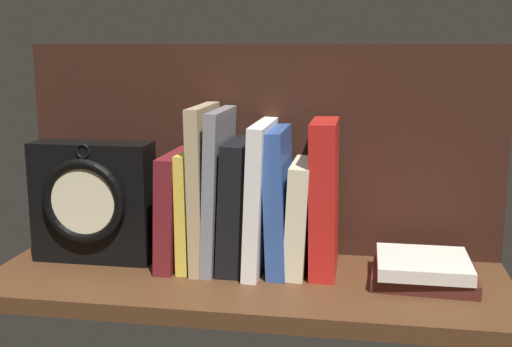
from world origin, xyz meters
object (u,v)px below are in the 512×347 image
at_px(book_tan_shortstories, 205,186).
at_px(book_black_skeptic, 239,204).
at_px(book_blue_modern, 279,200).
at_px(book_cream_twain, 300,216).
at_px(book_yellow_seinlanguage, 191,207).
at_px(book_maroon_dawkins, 176,208).
at_px(book_red_requiem, 324,197).
at_px(framed_clock, 92,201).
at_px(book_white_catcher, 260,196).
at_px(book_stack_side, 424,271).
at_px(book_gray_chess, 219,189).

height_order(book_tan_shortstories, book_black_skeptic, book_tan_shortstories).
height_order(book_blue_modern, book_cream_twain, book_blue_modern).
distance_m(book_tan_shortstories, book_cream_twain, 0.16).
bearing_deg(book_yellow_seinlanguage, book_cream_twain, 0.00).
xyz_separation_m(book_maroon_dawkins, book_red_requiem, (0.24, 0.00, 0.03)).
distance_m(book_red_requiem, framed_clock, 0.38).
relative_size(book_blue_modern, framed_clock, 1.12).
bearing_deg(book_black_skeptic, framed_clock, -176.92).
bearing_deg(book_tan_shortstories, framed_clock, -176.01).
distance_m(book_yellow_seinlanguage, book_cream_twain, 0.17).
height_order(book_white_catcher, book_red_requiem, book_red_requiem).
bearing_deg(book_red_requiem, book_stack_side, -12.05).
distance_m(book_white_catcher, book_cream_twain, 0.07).
height_order(framed_clock, book_stack_side, framed_clock).
height_order(book_white_catcher, book_cream_twain, book_white_catcher).
distance_m(book_gray_chess, book_red_requiem, 0.17).
distance_m(book_black_skeptic, book_white_catcher, 0.04).
bearing_deg(book_black_skeptic, book_red_requiem, 0.00).
xyz_separation_m(book_tan_shortstories, book_cream_twain, (0.15, 0.00, -0.04)).
height_order(book_gray_chess, book_red_requiem, book_gray_chess).
height_order(book_maroon_dawkins, book_tan_shortstories, book_tan_shortstories).
height_order(book_tan_shortstories, book_gray_chess, book_tan_shortstories).
height_order(book_black_skeptic, book_white_catcher, book_white_catcher).
bearing_deg(book_cream_twain, book_stack_side, -9.69).
relative_size(book_yellow_seinlanguage, book_tan_shortstories, 0.72).
distance_m(book_blue_modern, book_cream_twain, 0.04).
relative_size(book_yellow_seinlanguage, book_stack_side, 1.18).
xyz_separation_m(book_yellow_seinlanguage, book_black_skeptic, (0.08, 0.00, 0.01)).
bearing_deg(book_yellow_seinlanguage, book_blue_modern, 0.00).
relative_size(book_black_skeptic, framed_clock, 1.02).
xyz_separation_m(book_tan_shortstories, book_stack_side, (0.34, -0.03, -0.11)).
distance_m(book_black_skeptic, framed_clock, 0.24).
distance_m(book_white_catcher, framed_clock, 0.28).
height_order(book_tan_shortstories, book_white_catcher, book_tan_shortstories).
distance_m(book_gray_chess, book_stack_side, 0.34).
height_order(book_maroon_dawkins, framed_clock, framed_clock).
xyz_separation_m(book_tan_shortstories, book_white_catcher, (0.09, 0.00, -0.01)).
bearing_deg(book_white_catcher, book_cream_twain, 0.00).
bearing_deg(book_gray_chess, framed_clock, -176.45).
distance_m(book_red_requiem, book_stack_side, 0.18).
relative_size(book_cream_twain, book_red_requiem, 0.73).
bearing_deg(book_red_requiem, framed_clock, -178.03).
bearing_deg(book_yellow_seinlanguage, book_black_skeptic, 0.00).
height_order(book_yellow_seinlanguage, book_gray_chess, book_gray_chess).
relative_size(framed_clock, book_stack_side, 1.26).
bearing_deg(book_white_catcher, book_stack_side, -7.32).
relative_size(book_blue_modern, book_red_requiem, 0.94).
bearing_deg(framed_clock, book_maroon_dawkins, 5.39).
bearing_deg(book_gray_chess, book_red_requiem, 0.00).
bearing_deg(book_black_skeptic, book_yellow_seinlanguage, 180.00).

